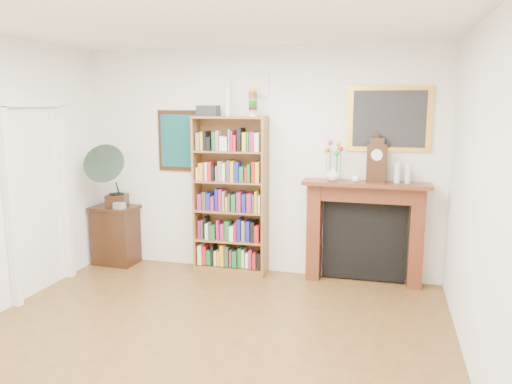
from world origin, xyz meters
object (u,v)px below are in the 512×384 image
at_px(bookshelf, 230,187).
at_px(cd_stack, 119,206).
at_px(bottle_right, 408,174).
at_px(flower_vase, 333,173).
at_px(fireplace, 365,223).
at_px(teacup, 356,179).
at_px(mantel_clock, 377,161).
at_px(side_cabinet, 116,235).
at_px(gramophone, 110,172).
at_px(bottle_left, 397,172).

relative_size(bookshelf, cd_stack, 18.93).
bearing_deg(bottle_right, flower_vase, -176.12).
bearing_deg(flower_vase, fireplace, 10.64).
bearing_deg(teacup, bookshelf, 179.23).
xyz_separation_m(mantel_clock, teacup, (-0.23, -0.07, -0.21)).
distance_m(side_cabinet, gramophone, 0.87).
xyz_separation_m(fireplace, mantel_clock, (0.11, -0.02, 0.75)).
height_order(cd_stack, mantel_clock, mantel_clock).
xyz_separation_m(teacup, bottle_left, (0.46, 0.06, 0.08)).
bearing_deg(bookshelf, bottle_right, 0.20).
relative_size(fireplace, bottle_right, 7.32).
height_order(flower_vase, bottle_right, bottle_right).
distance_m(bookshelf, side_cabinet, 1.75).
bearing_deg(side_cabinet, mantel_clock, 4.43).
height_order(side_cabinet, cd_stack, cd_stack).
bearing_deg(bookshelf, cd_stack, -175.04).
distance_m(side_cabinet, cd_stack, 0.47).
height_order(mantel_clock, flower_vase, mantel_clock).
bearing_deg(fireplace, mantel_clock, -11.45).
bearing_deg(flower_vase, teacup, -5.54).
xyz_separation_m(bookshelf, cd_stack, (-1.45, -0.16, -0.28)).
relative_size(fireplace, cd_stack, 12.20).
height_order(bookshelf, mantel_clock, bookshelf).
relative_size(bottle_left, bottle_right, 1.20).
relative_size(side_cabinet, flower_vase, 4.50).
xyz_separation_m(gramophone, flower_vase, (2.83, 0.17, 0.06)).
bearing_deg(mantel_clock, fireplace, 172.02).
bearing_deg(mantel_clock, bottle_right, 6.23).
bearing_deg(gramophone, mantel_clock, -10.08).
distance_m(bookshelf, gramophone, 1.58).
relative_size(bookshelf, mantel_clock, 4.47).
distance_m(fireplace, cd_stack, 3.10).
relative_size(bookshelf, bottle_left, 9.47).
xyz_separation_m(bookshelf, bottle_right, (2.10, 0.06, 0.23)).
bearing_deg(cd_stack, teacup, 2.75).
bearing_deg(gramophone, teacup, -11.15).
height_order(mantel_clock, bottle_right, mantel_clock).
relative_size(mantel_clock, flower_vase, 2.92).
bearing_deg(fireplace, teacup, -139.00).
distance_m(bookshelf, cd_stack, 1.49).
bearing_deg(gramophone, fireplace, -9.52).
relative_size(flower_vase, bottle_left, 0.73).
bearing_deg(cd_stack, side_cabinet, 140.47).
relative_size(gramophone, bottle_left, 3.49).
xyz_separation_m(gramophone, cd_stack, (0.12, -0.00, -0.43)).
relative_size(cd_stack, flower_vase, 0.69).
bearing_deg(gramophone, bookshelf, -7.87).
bearing_deg(side_cabinet, fireplace, 4.92).
distance_m(side_cabinet, bottle_left, 3.71).
bearing_deg(mantel_clock, cd_stack, -171.56).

